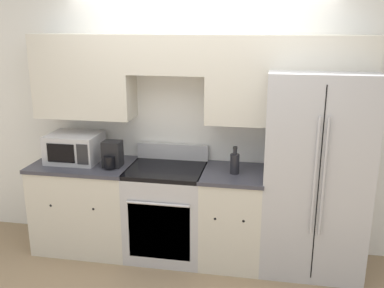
{
  "coord_description": "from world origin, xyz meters",
  "views": [
    {
      "loc": [
        0.69,
        -3.42,
        2.22
      ],
      "look_at": [
        0.0,
        0.31,
        1.15
      ],
      "focal_mm": 40.0,
      "sensor_mm": 36.0,
      "label": 1
    }
  ],
  "objects_px": {
    "oven_range": "(167,211)",
    "refrigerator": "(314,173)",
    "bottle": "(235,163)",
    "microwave": "(75,147)"
  },
  "relations": [
    {
      "from": "oven_range",
      "to": "microwave",
      "type": "xyz_separation_m",
      "value": [
        -0.94,
        0.05,
        0.58
      ]
    },
    {
      "from": "bottle",
      "to": "microwave",
      "type": "bearing_deg",
      "value": 177.04
    },
    {
      "from": "refrigerator",
      "to": "bottle",
      "type": "relative_size",
      "value": 7.21
    },
    {
      "from": "oven_range",
      "to": "bottle",
      "type": "bearing_deg",
      "value": -2.85
    },
    {
      "from": "refrigerator",
      "to": "bottle",
      "type": "height_order",
      "value": "refrigerator"
    },
    {
      "from": "microwave",
      "to": "bottle",
      "type": "height_order",
      "value": "microwave"
    },
    {
      "from": "refrigerator",
      "to": "bottle",
      "type": "distance_m",
      "value": 0.72
    },
    {
      "from": "oven_range",
      "to": "refrigerator",
      "type": "height_order",
      "value": "refrigerator"
    },
    {
      "from": "oven_range",
      "to": "bottle",
      "type": "xyz_separation_m",
      "value": [
        0.65,
        -0.03,
        0.54
      ]
    },
    {
      "from": "bottle",
      "to": "refrigerator",
      "type": "bearing_deg",
      "value": 6.02
    }
  ]
}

